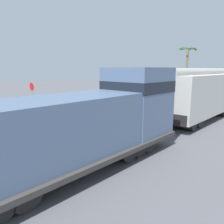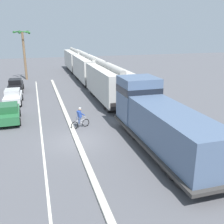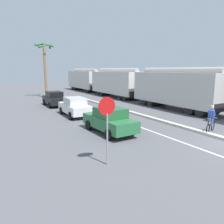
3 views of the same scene
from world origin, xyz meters
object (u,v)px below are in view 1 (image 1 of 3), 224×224
Objects in this scene: hopper_car_lead at (201,95)px; palm_tree_near at (187,60)px; parked_car_black at (151,93)px; stop_sign at (32,92)px; locomotive at (86,126)px; parked_car_green at (84,102)px; parked_car_white at (122,97)px; cyclist at (98,115)px.

palm_tree_near reaches higher than hopper_car_lead.
parked_car_black is 1.47× the size of stop_sign.
stop_sign is (-12.57, -8.15, -0.05)m from hopper_car_lead.
locomotive is 2.73× the size of parked_car_green.
stop_sign is at bearing 162.34° from locomotive.
hopper_car_lead is 2.50× the size of parked_car_white.
parked_car_white is at bearing 125.54° from locomotive.
stop_sign is at bearing -103.52° from parked_car_white.
palm_tree_near is at bearing 107.34° from locomotive.
parked_car_white is at bearing 76.48° from stop_sign.
parked_car_black is at bearing 110.12° from cyclist.
cyclist is 0.22× the size of palm_tree_near.
locomotive reaches higher than parked_car_green.
hopper_car_lead is at bearing 21.67° from parked_car_green.
parked_car_black is 16.62m from stop_sign.
cyclist reaches higher than parked_car_white.
palm_tree_near is at bearing 81.69° from stop_sign.
locomotive is 6.77× the size of cyclist.
parked_car_white is at bearing 168.73° from hopper_car_lead.
stop_sign is 25.20m from palm_tree_near.
locomotive is 12.16m from hopper_car_lead.
hopper_car_lead is 6.18× the size of cyclist.
parked_car_black is (-0.03, 6.23, 0.00)m from parked_car_white.
hopper_car_lead is 2.49× the size of parked_car_green.
stop_sign is at bearing -98.31° from palm_tree_near.
parked_car_green is 4.97m from stop_sign.
hopper_car_lead is at bearing 32.98° from stop_sign.
parked_car_green is 0.55× the size of palm_tree_near.
stop_sign is (-8.08, -0.92, 1.21)m from cyclist.
parked_car_green is 1.48× the size of stop_sign.
stop_sign reaches higher than parked_car_white.
palm_tree_near is (-8.96, 28.70, 3.67)m from locomotive.
palm_tree_near is (3.61, 24.70, 3.44)m from stop_sign.
hopper_car_lead is (0.00, 12.16, 0.28)m from locomotive.
cyclist is 0.60× the size of stop_sign.
stop_sign is at bearing -147.02° from hopper_car_lead.
stop_sign is (-2.45, -10.17, 1.21)m from parked_car_white.
parked_car_white is 10.83m from cyclist.
palm_tree_near reaches higher than parked_car_green.
cyclist is at bearing 132.35° from locomotive.
stop_sign is (-2.47, -4.14, 1.21)m from parked_car_green.
parked_car_black is (-10.16, 20.40, -0.98)m from locomotive.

